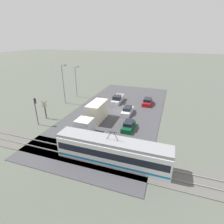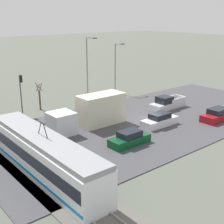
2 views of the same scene
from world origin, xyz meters
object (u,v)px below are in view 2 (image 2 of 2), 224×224
(sedan_car_2, at_px, (218,115))
(sedan_car_1, at_px, (129,139))
(traffic_light_pole, at_px, (21,89))
(light_rail_tram, at_px, (44,156))
(street_lamp_near_crossing, at_px, (116,65))
(sedan_car_0, at_px, (160,120))
(street_lamp_mid_block, at_px, (88,64))
(street_tree, at_px, (40,98))
(box_truck, at_px, (92,112))
(pickup_truck, at_px, (167,103))

(sedan_car_2, bearing_deg, sedan_car_1, 84.49)
(traffic_light_pole, bearing_deg, sedan_car_1, -166.75)
(light_rail_tram, xyz_separation_m, sedan_car_2, (-1.07, -22.62, -0.99))
(traffic_light_pole, xyz_separation_m, street_lamp_near_crossing, (1.42, -17.01, 1.29))
(light_rail_tram, xyz_separation_m, sedan_car_0, (2.05, -15.71, -0.98))
(street_lamp_near_crossing, bearing_deg, street_lamp_mid_block, 87.77)
(light_rail_tram, distance_m, traffic_light_pole, 17.42)
(light_rail_tram, distance_m, street_tree, 18.65)
(sedan_car_0, xyz_separation_m, traffic_light_pole, (14.40, 10.22, 2.62))
(box_truck, height_order, street_tree, street_tree)
(pickup_truck, bearing_deg, sedan_car_2, -173.32)
(box_truck, xyz_separation_m, street_lamp_mid_block, (11.18, -7.42, 3.50))
(street_tree, bearing_deg, sedan_car_0, -152.78)
(pickup_truck, bearing_deg, traffic_light_pole, 57.66)
(light_rail_tram, bearing_deg, street_lamp_mid_block, -43.37)
(street_tree, bearing_deg, box_truck, -171.14)
(sedan_car_1, distance_m, street_tree, 16.65)
(light_rail_tram, height_order, pickup_truck, light_rail_tram)
(sedan_car_1, bearing_deg, pickup_truck, -64.54)
(sedan_car_0, relative_size, sedan_car_2, 0.98)
(box_truck, bearing_deg, pickup_truck, -93.61)
(pickup_truck, distance_m, sedan_car_0, 7.32)
(box_truck, distance_m, street_tree, 10.00)
(traffic_light_pole, bearing_deg, light_rail_tram, 161.57)
(pickup_truck, bearing_deg, sedan_car_0, 123.98)
(sedan_car_2, xyz_separation_m, street_lamp_near_crossing, (18.95, 0.13, 3.92))
(traffic_light_pole, relative_size, street_lamp_mid_block, 0.56)
(sedan_car_1, relative_size, street_tree, 1.16)
(light_rail_tram, distance_m, sedan_car_1, 9.37)
(pickup_truck, xyz_separation_m, traffic_light_pole, (10.31, 16.29, 2.58))
(sedan_car_0, xyz_separation_m, sedan_car_1, (-1.84, 6.40, -0.03))
(sedan_car_2, relative_size, traffic_light_pole, 0.93)
(street_lamp_mid_block, bearing_deg, sedan_car_1, 156.49)
(light_rail_tram, distance_m, street_lamp_near_crossing, 28.88)
(light_rail_tram, relative_size, box_truck, 1.56)
(sedan_car_2, bearing_deg, street_tree, 39.05)
(street_tree, bearing_deg, street_lamp_mid_block, -81.76)
(traffic_light_pole, height_order, street_lamp_near_crossing, street_lamp_near_crossing)
(light_rail_tram, xyz_separation_m, street_lamp_mid_block, (18.09, -17.09, 3.53))
(sedan_car_1, relative_size, street_lamp_mid_block, 0.47)
(sedan_car_0, height_order, street_lamp_near_crossing, street_lamp_near_crossing)
(light_rail_tram, height_order, sedan_car_1, light_rail_tram)
(box_truck, bearing_deg, sedan_car_0, -128.79)
(box_truck, distance_m, pickup_truck, 12.17)
(pickup_truck, bearing_deg, street_lamp_near_crossing, -3.49)
(box_truck, height_order, sedan_car_2, box_truck)
(sedan_car_1, height_order, sedan_car_2, sedan_car_2)
(sedan_car_2, distance_m, street_tree, 23.02)
(pickup_truck, xyz_separation_m, sedan_car_1, (-5.93, 12.46, -0.08))
(pickup_truck, bearing_deg, street_tree, 52.04)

